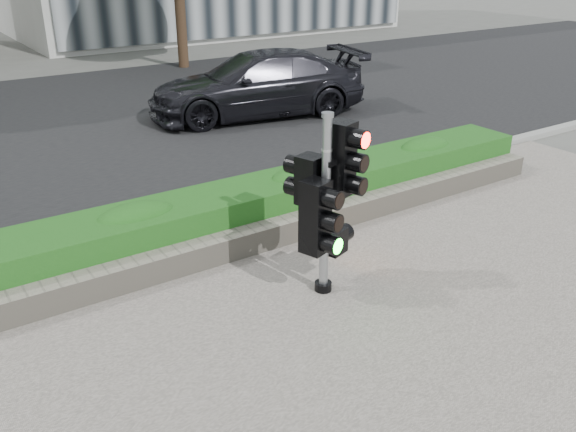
{
  "coord_description": "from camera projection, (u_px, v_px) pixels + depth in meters",
  "views": [
    {
      "loc": [
        -3.66,
        -4.76,
        3.98
      ],
      "look_at": [
        -0.06,
        0.6,
        1.1
      ],
      "focal_mm": 38.0,
      "sensor_mm": 36.0,
      "label": 1
    }
  ],
  "objects": [
    {
      "name": "curb",
      "position": [
        200.0,
        221.0,
        9.46
      ],
      "size": [
        60.0,
        0.25,
        0.12
      ],
      "primitive_type": "cube",
      "color": "gray",
      "rests_on": "ground"
    },
    {
      "name": "hedge",
      "position": [
        217.0,
        216.0,
        8.88
      ],
      "size": [
        12.0,
        1.0,
        0.68
      ],
      "primitive_type": "cube",
      "color": "#36912C",
      "rests_on": "sidewalk"
    },
    {
      "name": "stone_wall",
      "position": [
        239.0,
        243.0,
        8.45
      ],
      "size": [
        12.0,
        0.32,
        0.34
      ],
      "primitive_type": "cube",
      "color": "gray",
      "rests_on": "sidewalk"
    },
    {
      "name": "road",
      "position": [
        73.0,
        125.0,
        14.67
      ],
      "size": [
        60.0,
        13.0,
        0.02
      ],
      "primitive_type": "cube",
      "color": "black",
      "rests_on": "ground"
    },
    {
      "name": "car_dark",
      "position": [
        257.0,
        84.0,
        15.2
      ],
      "size": [
        5.76,
        3.27,
        1.57
      ],
      "primitive_type": "imported",
      "rotation": [
        0.0,
        0.0,
        -1.78
      ],
      "color": "black",
      "rests_on": "road"
    },
    {
      "name": "traffic_signal",
      "position": [
        325.0,
        196.0,
        7.16
      ],
      "size": [
        0.83,
        0.71,
        2.26
      ],
      "rotation": [
        0.0,
        0.0,
        0.32
      ],
      "color": "black",
      "rests_on": "sidewalk"
    },
    {
      "name": "ground",
      "position": [
        321.0,
        319.0,
        7.1
      ],
      "size": [
        120.0,
        120.0,
        0.0
      ],
      "primitive_type": "plane",
      "color": "#51514C",
      "rests_on": "ground"
    }
  ]
}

